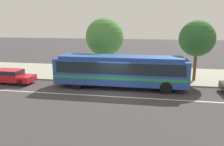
# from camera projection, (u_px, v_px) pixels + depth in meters

# --- Properties ---
(ground_plane) EXTENTS (120.00, 120.00, 0.00)m
(ground_plane) POSITION_uv_depth(u_px,v_px,m) (113.00, 93.00, 18.52)
(ground_plane) COLOR #3C393B
(sidewalk_slab) EXTENTS (60.00, 8.00, 0.12)m
(sidewalk_slab) POSITION_uv_depth(u_px,v_px,m) (124.00, 74.00, 25.30)
(sidewalk_slab) COLOR #A29F8D
(sidewalk_slab) RESTS_ON ground_plane
(lane_stripe_center) EXTENTS (56.00, 0.16, 0.01)m
(lane_stripe_center) POSITION_uv_depth(u_px,v_px,m) (111.00, 96.00, 17.76)
(lane_stripe_center) COLOR silver
(lane_stripe_center) RESTS_ON ground_plane
(transit_bus) EXTENTS (11.32, 2.48, 2.80)m
(transit_bus) POSITION_uv_depth(u_px,v_px,m) (120.00, 70.00, 19.75)
(transit_bus) COLOR #284AA4
(transit_bus) RESTS_ON ground_plane
(sedan_behind_bus) EXTENTS (4.48, 1.87, 1.29)m
(sedan_behind_bus) POSITION_uv_depth(u_px,v_px,m) (10.00, 76.00, 21.50)
(sedan_behind_bus) COLOR red
(sedan_behind_bus) RESTS_ON ground_plane
(pedestrian_waiting_near_sign) EXTENTS (0.41, 0.41, 1.75)m
(pedestrian_waiting_near_sign) POSITION_uv_depth(u_px,v_px,m) (123.00, 68.00, 22.99)
(pedestrian_waiting_near_sign) COLOR #383E36
(pedestrian_waiting_near_sign) RESTS_ON sidewalk_slab
(bus_stop_sign) EXTENTS (0.10, 0.44, 2.42)m
(bus_stop_sign) POSITION_uv_depth(u_px,v_px,m) (181.00, 67.00, 20.75)
(bus_stop_sign) COLOR gray
(bus_stop_sign) RESTS_ON sidewalk_slab
(street_tree_near_stop) EXTENTS (3.94, 3.94, 5.95)m
(street_tree_near_stop) POSITION_uv_depth(u_px,v_px,m) (105.00, 37.00, 23.77)
(street_tree_near_stop) COLOR brown
(street_tree_near_stop) RESTS_ON sidewalk_slab
(street_tree_mid_block) EXTENTS (3.34, 3.34, 5.68)m
(street_tree_mid_block) POSITION_uv_depth(u_px,v_px,m) (197.00, 39.00, 21.38)
(street_tree_mid_block) COLOR brown
(street_tree_mid_block) RESTS_ON sidewalk_slab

